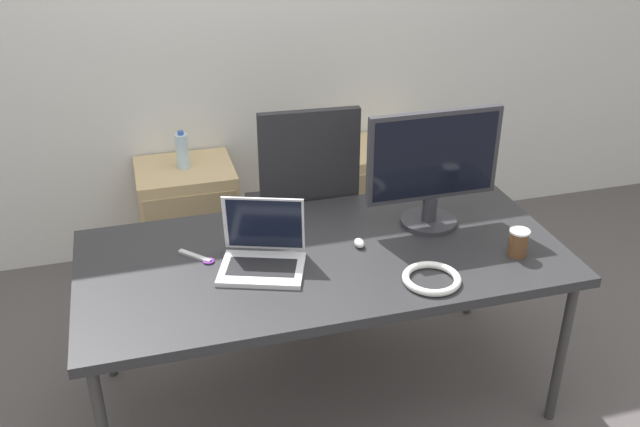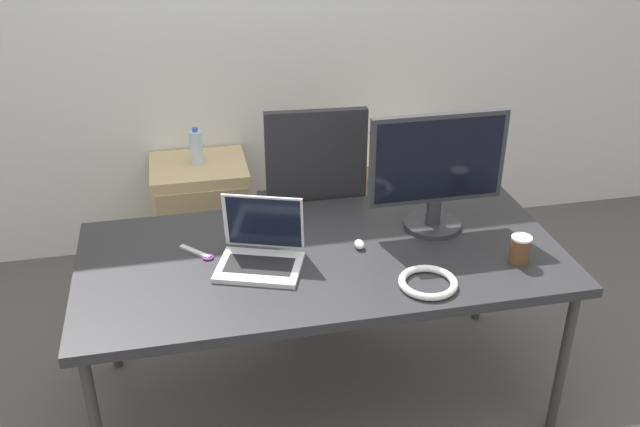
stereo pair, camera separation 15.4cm
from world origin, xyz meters
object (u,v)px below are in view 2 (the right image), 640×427
(office_chair, at_px, (311,231))
(monitor, at_px, (437,171))
(laptop_center, at_px, (261,251))
(coffee_cup_brown, at_px, (520,249))
(water_bottle, at_px, (196,148))
(mouse, at_px, (359,244))
(cable_coil, at_px, (428,282))
(cabinet_right, at_px, (395,196))
(coffee_cup_white, at_px, (286,217))
(cabinet_left, at_px, (202,214))

(office_chair, xyz_separation_m, monitor, (0.39, -0.57, 0.54))
(laptop_center, bearing_deg, coffee_cup_brown, -11.22)
(water_bottle, height_order, mouse, water_bottle)
(cable_coil, bearing_deg, cabinet_right, 76.14)
(laptop_center, height_order, coffee_cup_brown, laptop_center)
(office_chair, bearing_deg, coffee_cup_white, -113.66)
(office_chair, bearing_deg, monitor, -55.19)
(laptop_center, relative_size, mouse, 6.34)
(laptop_center, height_order, monitor, monitor)
(water_bottle, distance_m, coffee_cup_white, 1.01)
(water_bottle, relative_size, monitor, 0.37)
(cabinet_right, height_order, coffee_cup_brown, coffee_cup_brown)
(water_bottle, xyz_separation_m, laptop_center, (0.17, -1.22, 0.07))
(laptop_center, relative_size, coffee_cup_white, 4.14)
(cabinet_right, bearing_deg, coffee_cup_white, -129.54)
(water_bottle, distance_m, mouse, 1.31)
(cabinet_right, bearing_deg, monitor, -100.65)
(water_bottle, bearing_deg, monitor, -50.65)
(office_chair, height_order, water_bottle, office_chair)
(cabinet_right, height_order, mouse, mouse)
(office_chair, distance_m, cable_coil, 1.04)
(monitor, xyz_separation_m, coffee_cup_brown, (0.23, -0.32, -0.20))
(office_chair, relative_size, laptop_center, 3.02)
(office_chair, height_order, coffee_cup_white, office_chair)
(mouse, distance_m, coffee_cup_white, 0.34)
(water_bottle, bearing_deg, coffee_cup_brown, -51.55)
(monitor, height_order, mouse, monitor)
(laptop_center, xyz_separation_m, mouse, (0.39, 0.03, -0.04))
(cabinet_left, height_order, mouse, mouse)
(office_chair, relative_size, coffee_cup_brown, 10.44)
(coffee_cup_white, bearing_deg, monitor, -12.77)
(cabinet_right, bearing_deg, water_bottle, 179.88)
(cable_coil, bearing_deg, water_bottle, 116.06)
(office_chair, xyz_separation_m, cabinet_right, (0.60, 0.52, -0.13))
(cabinet_left, xyz_separation_m, coffee_cup_brown, (1.12, -1.41, 0.46))
(coffee_cup_white, bearing_deg, cable_coil, -51.87)
(water_bottle, height_order, laptop_center, laptop_center)
(cabinet_right, bearing_deg, mouse, -114.43)
(cabinet_right, xyz_separation_m, laptop_center, (-0.93, -1.22, 0.46))
(mouse, relative_size, cable_coil, 0.27)
(cable_coil, bearing_deg, mouse, 119.38)
(cabinet_right, bearing_deg, cabinet_left, 180.00)
(coffee_cup_brown, distance_m, cable_coil, 0.40)
(laptop_center, bearing_deg, cabinet_right, 52.75)
(cabinet_right, bearing_deg, cable_coil, -103.86)
(cabinet_right, relative_size, laptop_center, 1.63)
(monitor, bearing_deg, mouse, -163.46)
(cabinet_left, bearing_deg, water_bottle, 90.00)
(office_chair, relative_size, cabinet_right, 1.85)
(laptop_center, bearing_deg, monitor, 10.33)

